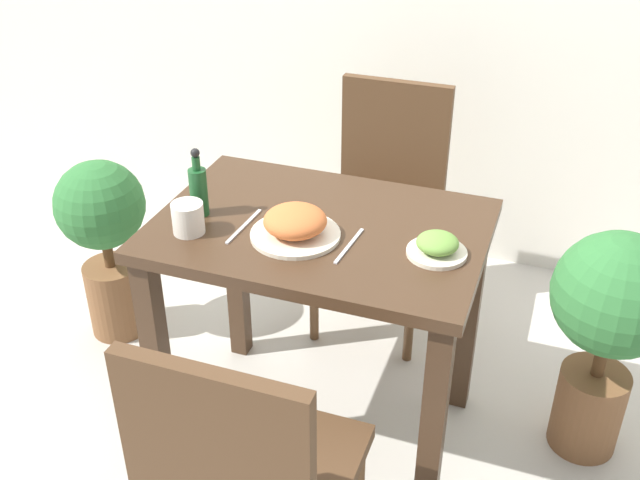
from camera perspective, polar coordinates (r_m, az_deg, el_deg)
The scene contains 12 objects.
ground_plane at distance 2.52m, azimuth 0.00°, elevation -13.93°, with size 16.00×16.00×0.00m, color #B7B2A8.
dining_table at distance 2.13m, azimuth 0.00°, elevation -2.19°, with size 0.91×0.64×0.76m.
chair_near at distance 1.70m, azimuth -5.72°, elevation -17.52°, with size 0.42×0.42×0.91m.
chair_far at distance 2.74m, azimuth 4.93°, elevation 3.51°, with size 0.42×0.42×0.91m.
food_plate at distance 1.98m, azimuth -1.90°, elevation 1.20°, with size 0.24×0.24×0.08m.
side_plate at distance 1.93m, azimuth 8.92°, elevation -0.47°, with size 0.16×0.16×0.06m.
drink_cup at distance 2.03m, azimuth -10.02°, elevation 1.66°, with size 0.09×0.09×0.09m.
sauce_bottle at distance 2.10m, azimuth -9.25°, elevation 3.84°, with size 0.05×0.05×0.20m.
fork_utensil at distance 2.05m, azimuth -5.82°, elevation 1.06°, with size 0.02×0.20×0.00m.
spoon_utensil at distance 1.96m, azimuth 2.24°, elevation -0.44°, with size 0.02×0.19×0.00m.
potted_plant_left at distance 2.78m, azimuth -16.10°, elevation 0.57°, with size 0.32×0.32×0.70m.
potted_plant_right at distance 2.30m, azimuth 21.24°, elevation -5.69°, with size 0.36×0.36×0.76m.
Camera 1 is at (0.60, -1.67, 1.79)m, focal length 42.00 mm.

